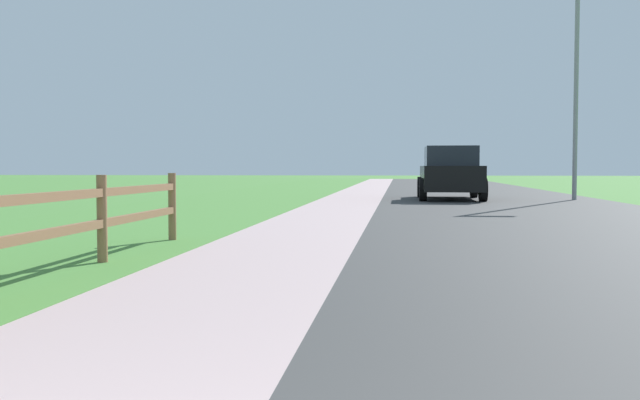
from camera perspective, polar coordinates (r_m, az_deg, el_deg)
ground_plane at (r=25.61m, az=5.28°, el=0.39°), size 120.00×120.00×0.00m
road_asphalt at (r=27.76m, az=12.61°, el=0.53°), size 7.00×66.00×0.01m
curb_concrete at (r=27.83m, az=-0.82°, el=0.60°), size 6.00×66.00×0.01m
grass_verge at (r=28.07m, az=-3.86°, el=0.61°), size 5.00×66.00×0.00m
parked_suv_black at (r=22.64m, az=10.62°, el=2.18°), size 2.02×4.42×1.69m
street_lamp at (r=23.48m, az=20.53°, el=9.86°), size 1.17×0.20×6.83m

